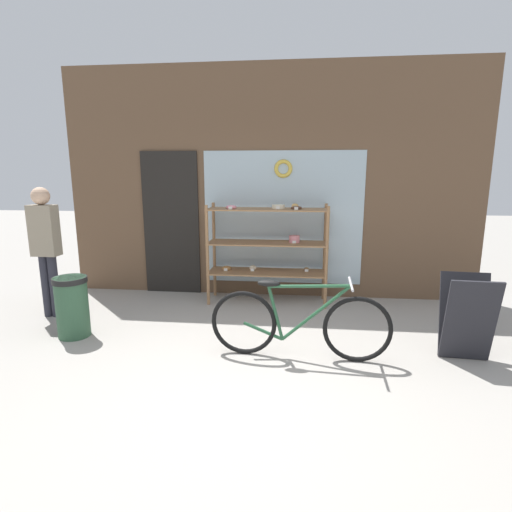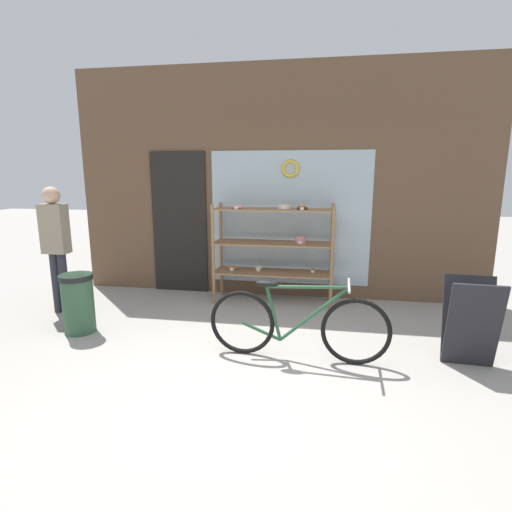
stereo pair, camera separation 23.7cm
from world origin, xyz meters
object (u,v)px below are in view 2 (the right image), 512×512
object	(u,v)px
bicycle	(297,324)
sandwich_board	(471,322)
trash_bin	(78,301)
display_case	(274,243)
pedestrian	(56,240)

from	to	relation	value
bicycle	sandwich_board	world-z (taller)	sandwich_board
sandwich_board	trash_bin	world-z (taller)	sandwich_board
display_case	trash_bin	xyz separation A→B (m)	(-2.05, -1.46, -0.48)
display_case	sandwich_board	bearing A→B (deg)	-37.30
bicycle	pedestrian	world-z (taller)	pedestrian
pedestrian	sandwich_board	bearing A→B (deg)	-7.71
display_case	trash_bin	bearing A→B (deg)	-144.65
pedestrian	trash_bin	distance (m)	1.03
display_case	sandwich_board	xyz separation A→B (m)	(2.06, -1.57, -0.43)
bicycle	sandwich_board	distance (m)	1.62
display_case	bicycle	world-z (taller)	display_case
bicycle	pedestrian	xyz separation A→B (m)	(-3.12, 0.83, 0.60)
bicycle	trash_bin	bearing A→B (deg)	176.77
display_case	pedestrian	xyz separation A→B (m)	(-2.68, -0.88, 0.11)
display_case	bicycle	bearing A→B (deg)	-75.61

